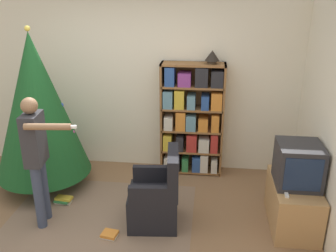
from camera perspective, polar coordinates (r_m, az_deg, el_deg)
ground_plane at (r=4.38m, az=-8.67°, el=-16.74°), size 14.00×14.00×0.00m
wall_back at (r=5.54m, az=-4.30°, el=6.67°), size 8.00×0.10×2.60m
area_rug at (r=4.67m, az=-10.42°, el=-14.12°), size 2.20×1.89×0.01m
bookshelf at (r=5.38m, az=3.71°, el=0.98°), size 0.90×0.29×1.64m
tv_stand at (r=4.65m, az=18.47°, el=-11.21°), size 0.50×0.90×0.54m
television at (r=4.40m, az=19.23°, el=-5.57°), size 0.48×0.50×0.48m
game_remote at (r=4.25m, az=17.60°, el=-9.88°), size 0.04×0.12×0.02m
christmas_tree at (r=5.16m, az=-19.29°, el=2.88°), size 1.25×1.25×2.18m
armchair at (r=4.42m, az=-1.73°, el=-11.01°), size 0.62×0.61×0.92m
standing_person at (r=4.39m, az=-19.40°, el=-3.83°), size 0.66×0.47×1.54m
table_lamp at (r=5.14m, az=6.76°, el=10.54°), size 0.20×0.20×0.18m
book_pile_near_tree at (r=5.10m, az=-15.64°, el=-10.80°), size 0.23×0.17×0.08m
book_pile_by_chair at (r=4.41m, az=-8.90°, el=-16.05°), size 0.20×0.18×0.05m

